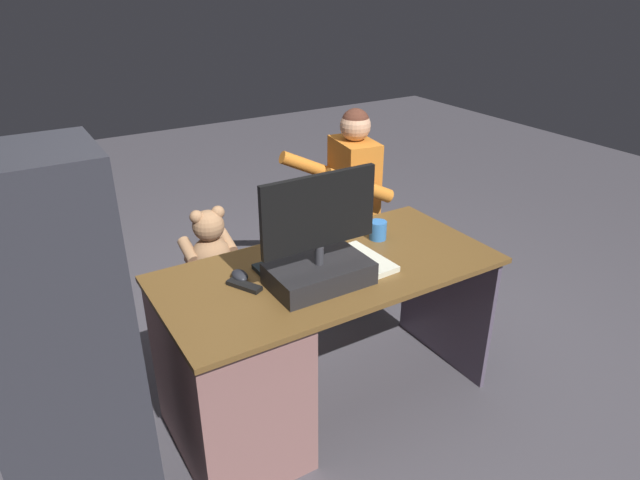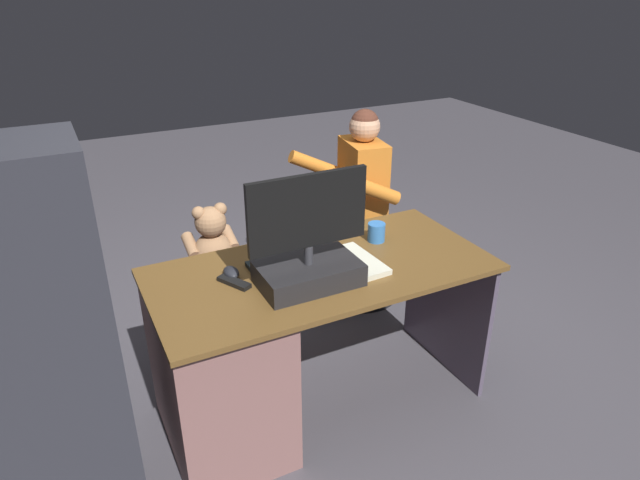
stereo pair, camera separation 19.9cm
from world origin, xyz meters
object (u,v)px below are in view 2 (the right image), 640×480
at_px(keyboard, 297,260).
at_px(tv_remote, 234,282).
at_px(office_chair_teddy, 218,302).
at_px(visitor_chair, 360,254).
at_px(desk, 241,358).
at_px(computer_mouse, 231,272).
at_px(person, 350,196).
at_px(teddy_bear, 212,242).
at_px(monitor, 308,255).
at_px(cup, 376,232).

bearing_deg(keyboard, tv_remote, 10.74).
xyz_separation_m(office_chair_teddy, visitor_chair, (-0.95, -0.14, -0.00)).
distance_m(desk, tv_remote, 0.35).
relative_size(keyboard, computer_mouse, 4.38).
relative_size(computer_mouse, visitor_chair, 0.20).
bearing_deg(keyboard, visitor_chair, -136.83).
bearing_deg(person, teddy_bear, 7.78).
relative_size(desk, tv_remote, 9.61).
bearing_deg(monitor, desk, -19.01).
bearing_deg(computer_mouse, teddy_bear, -97.62).
bearing_deg(cup, teddy_bear, -40.22).
bearing_deg(computer_mouse, desk, 80.00).
bearing_deg(office_chair_teddy, person, -171.36).
relative_size(computer_mouse, person, 0.08).
bearing_deg(desk, cup, -170.96).
distance_m(computer_mouse, cup, 0.70).
bearing_deg(monitor, person, -128.29).
distance_m(tv_remote, visitor_chair, 1.36).
bearing_deg(desk, keyboard, -163.89).
height_order(desk, tv_remote, tv_remote).
bearing_deg(keyboard, computer_mouse, -2.08).
xyz_separation_m(desk, monitor, (-0.27, 0.09, 0.47)).
xyz_separation_m(computer_mouse, tv_remote, (0.01, 0.07, -0.01)).
distance_m(office_chair_teddy, teddy_bear, 0.35).
height_order(desk, visitor_chair, desk).
distance_m(monitor, tv_remote, 0.32).
height_order(tv_remote, teddy_bear, teddy_bear).
height_order(monitor, teddy_bear, monitor).
distance_m(keyboard, teddy_bear, 0.61).
relative_size(computer_mouse, office_chair_teddy, 0.19).
xyz_separation_m(tv_remote, visitor_chair, (-1.04, -0.75, -0.46)).
height_order(teddy_bear, visitor_chair, teddy_bear).
bearing_deg(visitor_chair, keyboard, 43.17).
height_order(keyboard, tv_remote, keyboard).
distance_m(keyboard, office_chair_teddy, 0.75).
height_order(keyboard, office_chair_teddy, keyboard).
bearing_deg(visitor_chair, desk, 36.75).
height_order(monitor, cup, monitor).
bearing_deg(tv_remote, office_chair_teddy, -125.34).
height_order(cup, tv_remote, cup).
xyz_separation_m(computer_mouse, teddy_bear, (-0.07, -0.55, -0.12)).
bearing_deg(desk, computer_mouse, -100.00).
distance_m(cup, tv_remote, 0.72).
distance_m(monitor, keyboard, 0.22).
xyz_separation_m(monitor, office_chair_teddy, (0.18, -0.73, -0.58)).
bearing_deg(cup, person, -109.70).
xyz_separation_m(cup, person, (-0.23, -0.65, -0.09)).
distance_m(teddy_bear, person, 0.87).
bearing_deg(tv_remote, cup, 159.29).
bearing_deg(tv_remote, computer_mouse, -126.89).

